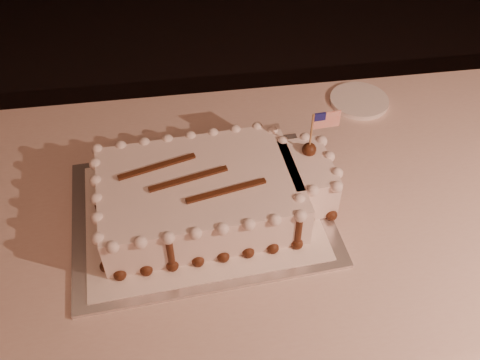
{
  "coord_description": "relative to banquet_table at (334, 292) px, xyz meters",
  "views": [
    {
      "loc": [
        -0.35,
        -0.12,
        1.57
      ],
      "look_at": [
        -0.25,
        0.59,
        0.84
      ],
      "focal_mm": 40.0,
      "sensor_mm": 36.0,
      "label": 1
    }
  ],
  "objects": [
    {
      "name": "banquet_table",
      "position": [
        0.0,
        0.0,
        0.0
      ],
      "size": [
        2.4,
        0.8,
        0.75
      ],
      "primitive_type": "cube",
      "color": "beige",
      "rests_on": "ground"
    },
    {
      "name": "cake_board",
      "position": [
        -0.33,
        -0.01,
        0.38
      ],
      "size": [
        0.53,
        0.42,
        0.01
      ],
      "primitive_type": "cube",
      "rotation": [
        0.0,
        0.0,
        0.07
      ],
      "color": "silver",
      "rests_on": "banquet_table"
    },
    {
      "name": "doily",
      "position": [
        -0.33,
        -0.01,
        0.38
      ],
      "size": [
        0.48,
        0.38,
        0.0
      ],
      "primitive_type": "cube",
      "rotation": [
        0.0,
        0.0,
        0.07
      ],
      "color": "white",
      "rests_on": "cake_board"
    },
    {
      "name": "sheet_cake",
      "position": [
        -0.3,
        -0.01,
        0.43
      ],
      "size": [
        0.49,
        0.3,
        0.19
      ],
      "color": "white",
      "rests_on": "doily"
    },
    {
      "name": "side_plate",
      "position": [
        0.1,
        0.3,
        0.38
      ],
      "size": [
        0.15,
        0.15,
        0.01
      ],
      "primitive_type": "cylinder",
      "color": "white",
      "rests_on": "banquet_table"
    }
  ]
}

